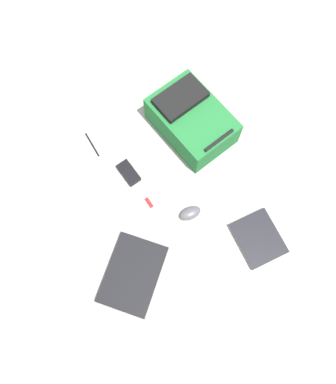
{
  "coord_description": "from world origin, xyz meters",
  "views": [
    {
      "loc": [
        0.27,
        0.55,
        1.8
      ],
      "look_at": [
        0.01,
        0.02,
        0.02
      ],
      "focal_mm": 36.68,
      "sensor_mm": 36.0,
      "label": 1
    }
  ],
  "objects_px": {
    "laptop": "(133,274)",
    "computer_mouse": "(190,213)",
    "power_brick": "(129,173)",
    "pen_black": "(92,144)",
    "usb_stick": "(149,203)",
    "book_blue": "(258,239)",
    "backpack": "(191,120)"
  },
  "relations": [
    {
      "from": "laptop",
      "to": "usb_stick",
      "type": "height_order",
      "value": "laptop"
    },
    {
      "from": "laptop",
      "to": "power_brick",
      "type": "bearing_deg",
      "value": -112.06
    },
    {
      "from": "power_brick",
      "to": "book_blue",
      "type": "bearing_deg",
      "value": 126.04
    },
    {
      "from": "power_brick",
      "to": "usb_stick",
      "type": "xyz_separation_m",
      "value": [
        -0.03,
        0.18,
        -0.01
      ]
    },
    {
      "from": "backpack",
      "to": "book_blue",
      "type": "distance_m",
      "value": 0.66
    },
    {
      "from": "laptop",
      "to": "book_blue",
      "type": "relative_size",
      "value": 1.7
    },
    {
      "from": "power_brick",
      "to": "pen_black",
      "type": "relative_size",
      "value": 0.87
    },
    {
      "from": "backpack",
      "to": "laptop",
      "type": "distance_m",
      "value": 0.79
    },
    {
      "from": "computer_mouse",
      "to": "pen_black",
      "type": "xyz_separation_m",
      "value": [
        0.28,
        -0.54,
        -0.01
      ]
    },
    {
      "from": "usb_stick",
      "to": "power_brick",
      "type": "bearing_deg",
      "value": -81.61
    },
    {
      "from": "book_blue",
      "to": "usb_stick",
      "type": "xyz_separation_m",
      "value": [
        0.38,
        -0.38,
        -0.01
      ]
    },
    {
      "from": "laptop",
      "to": "computer_mouse",
      "type": "xyz_separation_m",
      "value": [
        -0.36,
        -0.14,
        0.0
      ]
    },
    {
      "from": "backpack",
      "to": "pen_black",
      "type": "distance_m",
      "value": 0.51
    },
    {
      "from": "usb_stick",
      "to": "computer_mouse",
      "type": "bearing_deg",
      "value": 138.01
    },
    {
      "from": "pen_black",
      "to": "usb_stick",
      "type": "bearing_deg",
      "value": 107.71
    },
    {
      "from": "laptop",
      "to": "computer_mouse",
      "type": "relative_size",
      "value": 3.83
    },
    {
      "from": "power_brick",
      "to": "pen_black",
      "type": "xyz_separation_m",
      "value": [
        0.1,
        -0.22,
        -0.01
      ]
    },
    {
      "from": "computer_mouse",
      "to": "power_brick",
      "type": "xyz_separation_m",
      "value": [
        0.18,
        -0.31,
        -0.0
      ]
    },
    {
      "from": "book_blue",
      "to": "pen_black",
      "type": "distance_m",
      "value": 0.93
    },
    {
      "from": "power_brick",
      "to": "pen_black",
      "type": "height_order",
      "value": "power_brick"
    },
    {
      "from": "book_blue",
      "to": "usb_stick",
      "type": "distance_m",
      "value": 0.54
    },
    {
      "from": "computer_mouse",
      "to": "pen_black",
      "type": "distance_m",
      "value": 0.61
    },
    {
      "from": "pen_black",
      "to": "book_blue",
      "type": "bearing_deg",
      "value": 123.01
    },
    {
      "from": "backpack",
      "to": "power_brick",
      "type": "distance_m",
      "value": 0.4
    },
    {
      "from": "power_brick",
      "to": "computer_mouse",
      "type": "bearing_deg",
      "value": 119.46
    },
    {
      "from": "computer_mouse",
      "to": "power_brick",
      "type": "distance_m",
      "value": 0.36
    },
    {
      "from": "pen_black",
      "to": "usb_stick",
      "type": "height_order",
      "value": "pen_black"
    },
    {
      "from": "laptop",
      "to": "power_brick",
      "type": "xyz_separation_m",
      "value": [
        -0.18,
        -0.45,
        -0.0
      ]
    },
    {
      "from": "book_blue",
      "to": "usb_stick",
      "type": "height_order",
      "value": "book_blue"
    },
    {
      "from": "usb_stick",
      "to": "pen_black",
      "type": "bearing_deg",
      "value": -72.29
    },
    {
      "from": "laptop",
      "to": "pen_black",
      "type": "distance_m",
      "value": 0.68
    },
    {
      "from": "laptop",
      "to": "power_brick",
      "type": "height_order",
      "value": "laptop"
    }
  ]
}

